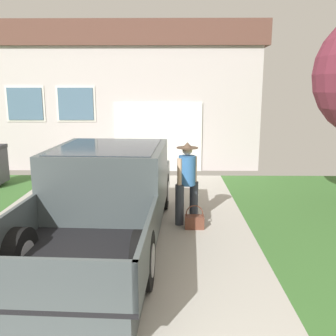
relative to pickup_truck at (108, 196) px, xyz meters
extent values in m
cube|color=#B3AFA4|center=(0.03, 0.29, -0.76)|extent=(5.20, 9.00, 0.06)
cube|color=#414A4C|center=(-0.02, -0.47, -0.52)|extent=(2.05, 5.38, 0.42)
cube|color=#414A4C|center=(0.01, 0.20, 0.28)|extent=(2.06, 2.30, 1.18)
cube|color=#1E2833|center=(0.01, 0.20, 0.63)|extent=(1.81, 2.11, 0.50)
cube|color=#414A4C|center=(0.08, 1.74, -0.03)|extent=(1.99, 0.98, 0.56)
cube|color=black|center=(-0.10, -2.01, -0.28)|extent=(2.06, 2.30, 0.06)
cube|color=#414A4C|center=(-1.04, -1.97, -0.01)|extent=(0.17, 2.21, 0.60)
cube|color=#414A4C|center=(0.85, -2.06, -0.01)|extent=(0.17, 2.21, 0.60)
cube|color=#414A4C|center=(-0.15, -3.09, -0.01)|extent=(1.95, 0.15, 0.60)
cube|color=black|center=(-1.03, 1.02, 0.54)|extent=(0.11, 0.18, 0.20)
cylinder|color=black|center=(-0.77, 1.65, -0.33)|extent=(0.30, 0.81, 0.80)
cylinder|color=#9E9EA3|center=(-0.77, 1.65, -0.33)|extent=(0.30, 0.45, 0.44)
cylinder|color=black|center=(0.92, 1.56, -0.33)|extent=(0.30, 0.81, 0.80)
cylinder|color=#9E9EA3|center=(0.92, 1.56, -0.33)|extent=(0.30, 0.45, 0.44)
cylinder|color=black|center=(-0.93, -1.75, -0.33)|extent=(0.30, 0.81, 0.80)
cylinder|color=#9E9EA3|center=(-0.93, -1.75, -0.33)|extent=(0.30, 0.45, 0.44)
cylinder|color=black|center=(0.76, -1.83, -0.33)|extent=(0.30, 0.81, 0.80)
cylinder|color=#9E9EA3|center=(0.76, -1.83, -0.33)|extent=(0.30, 0.45, 0.44)
cylinder|color=#333842|center=(1.58, 0.80, -0.33)|extent=(0.17, 0.17, 0.81)
cylinder|color=#333842|center=(1.29, 0.57, -0.33)|extent=(0.17, 0.17, 0.81)
cylinder|color=#3870B2|center=(1.43, 0.68, 0.33)|extent=(0.33, 0.33, 0.57)
cylinder|color=beige|center=(1.58, 0.80, 0.31)|extent=(0.09, 0.09, 0.55)
cylinder|color=beige|center=(1.28, 0.57, 0.31)|extent=(0.09, 0.09, 0.55)
sphere|color=beige|center=(1.43, 0.68, 0.73)|extent=(0.19, 0.19, 0.19)
cylinder|color=brown|center=(1.43, 0.68, 0.77)|extent=(0.42, 0.42, 0.01)
cone|color=brown|center=(1.43, 0.68, 0.83)|extent=(0.20, 0.20, 0.11)
cube|color=brown|center=(1.57, 0.37, -0.61)|extent=(0.37, 0.21, 0.24)
torus|color=brown|center=(1.57, 0.37, -0.44)|extent=(0.33, 0.02, 0.33)
cube|color=beige|center=(-0.49, 8.24, 1.22)|extent=(8.86, 5.52, 3.90)
cube|color=brown|center=(-0.49, 8.24, 3.55)|extent=(9.21, 5.74, 0.77)
cube|color=white|center=(0.70, 5.46, 0.36)|extent=(2.78, 0.06, 2.19)
cube|color=slate|center=(-1.89, 5.46, 1.41)|extent=(1.10, 0.05, 1.00)
cube|color=silver|center=(-1.89, 5.47, 1.41)|extent=(1.23, 0.02, 1.12)
cube|color=slate|center=(-3.49, 5.46, 1.41)|extent=(1.10, 0.05, 1.00)
cube|color=silver|center=(-3.49, 5.47, 1.41)|extent=(1.23, 0.02, 1.12)
camera|label=1|loc=(1.15, -6.40, 1.89)|focal=40.00mm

